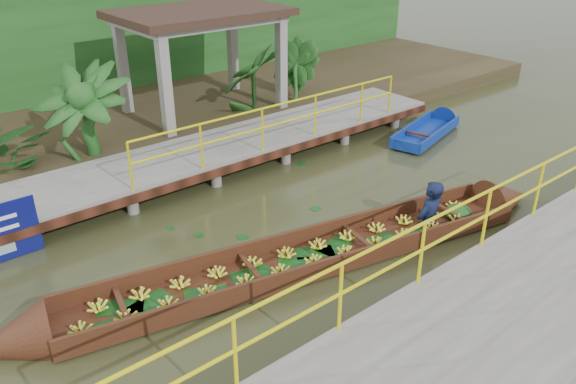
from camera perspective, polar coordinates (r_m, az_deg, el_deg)
ground at (r=10.19m, az=-3.73°, el=-6.02°), size 80.00×80.00×0.00m
land_strip at (r=16.23m, az=-19.63°, el=6.10°), size 30.00×8.00×0.45m
far_dock at (r=12.62m, az=-12.93°, el=2.49°), size 16.00×2.06×1.66m
near_dock at (r=8.37m, az=19.96°, el=-13.58°), size 18.00×2.40×1.73m
pavilion at (r=15.75m, az=-8.92°, el=16.53°), size 4.40×3.00×3.00m
foliage_backdrop at (r=18.08m, az=-23.47°, el=13.36°), size 30.00×0.80×4.00m
vendor_boat at (r=9.86m, az=3.94°, el=-5.55°), size 10.46×3.17×2.27m
moored_blue_boat at (r=16.35m, az=14.84°, el=6.59°), size 3.27×1.61×0.76m
tropical_plants at (r=13.51m, az=-21.42°, el=7.71°), size 14.72×1.72×2.16m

